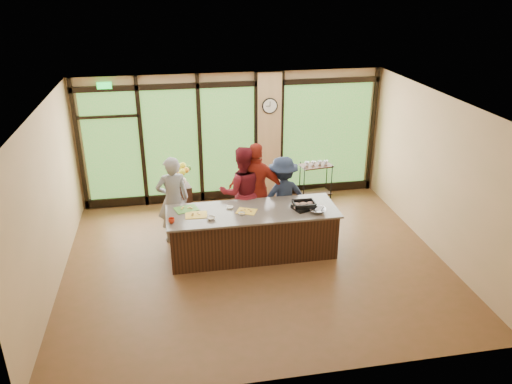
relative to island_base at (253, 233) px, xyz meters
name	(u,v)px	position (x,y,z in m)	size (l,w,h in m)	color
floor	(255,261)	(0.00, -0.30, -0.44)	(7.00, 7.00, 0.00)	brown
ceiling	(255,105)	(0.00, -0.30, 2.56)	(7.00, 7.00, 0.00)	silver
back_wall	(232,138)	(0.00, 2.70, 1.06)	(7.00, 7.00, 0.00)	tan
left_wall	(47,203)	(-3.50, -0.30, 1.06)	(6.00, 6.00, 0.00)	tan
right_wall	(438,175)	(3.50, -0.30, 1.06)	(6.00, 6.00, 0.00)	tan
window_wall	(240,143)	(0.16, 2.65, 0.95)	(6.90, 0.12, 3.00)	tan
island_base	(253,233)	(0.00, 0.00, 0.00)	(3.10, 1.00, 0.88)	black
countertop	(252,212)	(0.00, 0.00, 0.46)	(3.20, 1.10, 0.04)	#6E635B
wall_clock	(270,106)	(0.85, 2.57, 1.81)	(0.36, 0.04, 0.36)	black
cook_left	(173,200)	(-1.45, 0.81, 0.46)	(0.65, 0.43, 1.79)	gray
cook_midleft	(242,192)	(-0.07, 0.81, 0.52)	(0.93, 0.72, 1.91)	maroon
cook_midright	(257,190)	(0.22, 0.80, 0.54)	(1.15, 0.48, 1.96)	maroon
cook_right	(283,196)	(0.76, 0.75, 0.39)	(1.07, 0.62, 1.66)	#1B253C
roasting_pan	(304,207)	(0.97, -0.09, 0.52)	(0.40, 0.31, 0.07)	black
mixing_bowl	(317,210)	(1.17, -0.29, 0.52)	(0.31, 0.31, 0.07)	silver
cutting_board_left	(186,209)	(-1.22, 0.28, 0.49)	(0.41, 0.31, 0.01)	#529937
cutting_board_center	(196,215)	(-1.05, -0.01, 0.49)	(0.40, 0.30, 0.01)	yellow
cutting_board_right	(247,211)	(-0.11, -0.02, 0.49)	(0.36, 0.27, 0.01)	yellow
prep_bowl_near	(211,218)	(-0.80, -0.23, 0.50)	(0.15, 0.15, 0.05)	white
prep_bowl_mid	(242,214)	(-0.22, -0.13, 0.50)	(0.13, 0.13, 0.04)	white
prep_bowl_far	(230,207)	(-0.41, 0.18, 0.50)	(0.13, 0.13, 0.03)	white
red_ramekin	(172,221)	(-1.50, -0.24, 0.53)	(0.12, 0.12, 0.09)	red
flower_stand	(181,204)	(-1.29, 1.60, -0.01)	(0.43, 0.43, 0.86)	black
flower_vase	(179,179)	(-1.29, 1.60, 0.56)	(0.28, 0.28, 0.29)	#987B53
bar_cart	(316,177)	(1.89, 2.19, 0.16)	(0.78, 0.51, 0.99)	black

